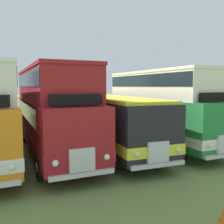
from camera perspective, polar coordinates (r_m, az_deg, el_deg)
ground_plane at (r=13.84m, az=-13.00°, el=-9.33°), size 200.00×200.00×0.00m
bus_third_in_row at (r=13.90m, az=-13.60°, el=1.08°), size 2.68×11.04×4.49m
bus_fourth_in_row at (r=14.67m, az=-0.96°, el=-1.34°), size 2.97×11.14×2.99m
bus_fifth_in_row at (r=15.62m, az=10.75°, el=1.61°), size 2.65×9.76×4.49m
rope_fence_line at (r=23.69m, az=-17.56°, el=-1.50°), size 18.89×0.08×1.05m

